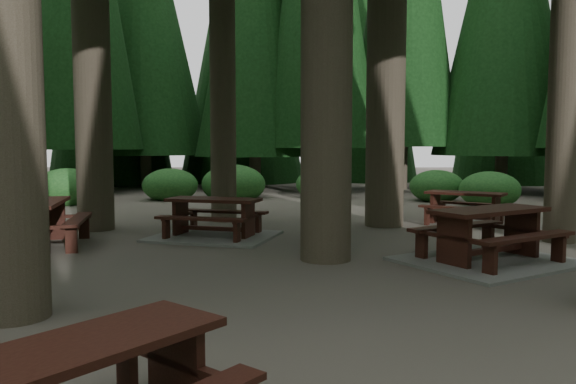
{
  "coord_description": "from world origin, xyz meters",
  "views": [
    {
      "loc": [
        0.29,
        -9.01,
        1.89
      ],
      "look_at": [
        0.17,
        0.55,
        1.1
      ],
      "focal_mm": 35.0,
      "sensor_mm": 36.0,
      "label": 1
    }
  ],
  "objects_px": {
    "picnic_table_a": "(489,243)",
    "picnic_table_b": "(40,216)",
    "picnic_table_c": "(214,224)",
    "picnic_table_d": "(465,203)",
    "picnic_table_e": "(85,381)"
  },
  "relations": [
    {
      "from": "picnic_table_c",
      "to": "picnic_table_d",
      "type": "bearing_deg",
      "value": 34.83
    },
    {
      "from": "picnic_table_a",
      "to": "picnic_table_c",
      "type": "relative_size",
      "value": 1.18
    },
    {
      "from": "picnic_table_b",
      "to": "picnic_table_d",
      "type": "height_order",
      "value": "picnic_table_b"
    },
    {
      "from": "picnic_table_c",
      "to": "picnic_table_d",
      "type": "height_order",
      "value": "picnic_table_c"
    },
    {
      "from": "picnic_table_a",
      "to": "picnic_table_e",
      "type": "relative_size",
      "value": 1.53
    },
    {
      "from": "picnic_table_a",
      "to": "picnic_table_c",
      "type": "xyz_separation_m",
      "value": [
        -4.81,
        2.42,
        -0.03
      ]
    },
    {
      "from": "picnic_table_a",
      "to": "picnic_table_b",
      "type": "bearing_deg",
      "value": 138.25
    },
    {
      "from": "picnic_table_a",
      "to": "picnic_table_e",
      "type": "bearing_deg",
      "value": -159.28
    },
    {
      "from": "picnic_table_a",
      "to": "picnic_table_c",
      "type": "distance_m",
      "value": 5.39
    },
    {
      "from": "picnic_table_b",
      "to": "picnic_table_c",
      "type": "xyz_separation_m",
      "value": [
        3.1,
        1.07,
        -0.29
      ]
    },
    {
      "from": "picnic_table_a",
      "to": "picnic_table_b",
      "type": "height_order",
      "value": "picnic_table_a"
    },
    {
      "from": "picnic_table_d",
      "to": "picnic_table_a",
      "type": "bearing_deg",
      "value": -69.86
    },
    {
      "from": "picnic_table_c",
      "to": "picnic_table_e",
      "type": "distance_m",
      "value": 8.21
    },
    {
      "from": "picnic_table_c",
      "to": "picnic_table_d",
      "type": "distance_m",
      "value": 6.11
    },
    {
      "from": "picnic_table_b",
      "to": "picnic_table_d",
      "type": "bearing_deg",
      "value": -83.73
    }
  ]
}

